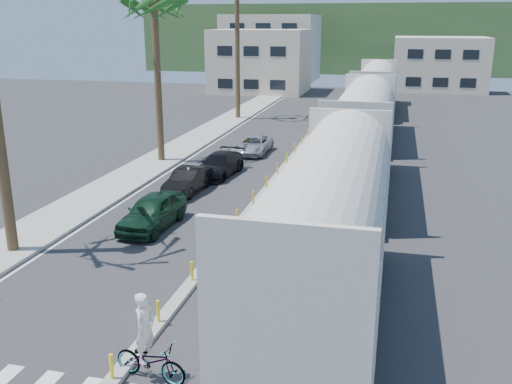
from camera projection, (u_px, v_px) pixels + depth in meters
ground at (130, 362)px, 15.63m from camera, size 140.00×140.00×0.00m
sidewalk at (175, 151)px, 40.81m from camera, size 3.00×90.00×0.15m
rails at (369, 152)px, 40.54m from camera, size 1.56×100.00×0.06m
median at (277, 176)px, 34.18m from camera, size 0.45×60.00×0.85m
lane_markings at (262, 157)px, 39.38m from camera, size 9.42×90.00×0.01m
freight_train at (368, 124)px, 35.27m from camera, size 3.00×60.94×5.85m
buildings at (307, 55)px, 82.52m from camera, size 38.00×27.00×10.00m
hillside at (364, 38)px, 106.97m from camera, size 80.00×20.00×12.00m
car_lead at (152, 211)px, 25.62m from camera, size 2.24×4.68×1.53m
car_second at (188, 180)px, 30.97m from camera, size 1.90×4.24×1.34m
car_third at (219, 165)px, 34.39m from camera, size 2.85×5.06×1.36m
car_rear at (254, 145)px, 40.18m from camera, size 2.13×4.45×1.22m
cyclist at (149, 353)px, 14.67m from camera, size 1.41×2.31×2.44m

